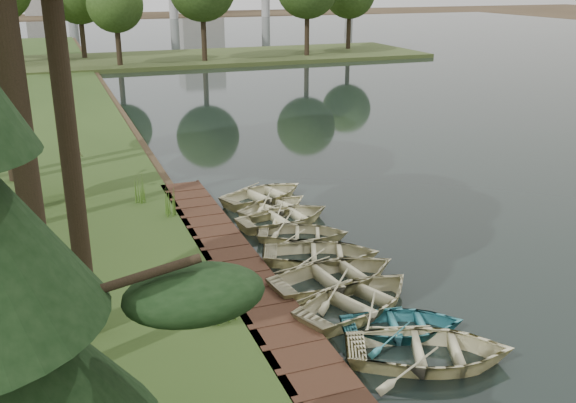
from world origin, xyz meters
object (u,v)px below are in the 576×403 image
object	(u,v)px
rowboat_0	(430,347)
stored_rowboat	(76,186)
boardwalk	(234,263)
rowboat_1	(403,322)
rowboat_2	(359,297)

from	to	relation	value
rowboat_0	stored_rowboat	world-z (taller)	stored_rowboat
boardwalk	rowboat_0	size ratio (longest dim) A/B	4.23
rowboat_0	rowboat_1	world-z (taller)	rowboat_0
rowboat_1	rowboat_2	bearing A→B (deg)	34.57
rowboat_1	stored_rowboat	world-z (taller)	stored_rowboat
boardwalk	rowboat_0	distance (m)	7.03
rowboat_0	rowboat_2	xyz separation A→B (m)	(-0.41, 2.73, 0.00)
rowboat_1	stored_rowboat	size ratio (longest dim) A/B	0.93
rowboat_2	rowboat_1	bearing A→B (deg)	176.55
boardwalk	rowboat_2	distance (m)	4.41
boardwalk	rowboat_1	size ratio (longest dim) A/B	5.27
rowboat_0	stored_rowboat	bearing A→B (deg)	47.73
rowboat_1	rowboat_2	size ratio (longest dim) A/B	0.79
rowboat_0	rowboat_2	distance (m)	2.76
boardwalk	stored_rowboat	world-z (taller)	stored_rowboat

